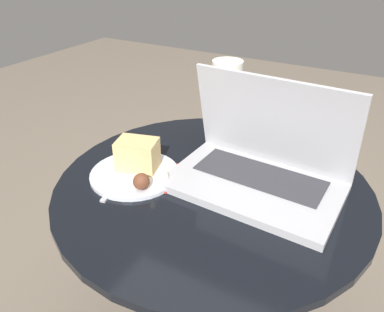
{
  "coord_description": "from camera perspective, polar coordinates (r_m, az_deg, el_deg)",
  "views": [
    {
      "loc": [
        0.31,
        -0.64,
        1.06
      ],
      "look_at": [
        -0.04,
        -0.02,
        0.65
      ],
      "focal_mm": 35.0,
      "sensor_mm": 36.0,
      "label": 1
    }
  ],
  "objects": [
    {
      "name": "snack_plate",
      "position": [
        0.89,
        -8.38,
        -1.32
      ],
      "size": [
        0.21,
        0.21,
        0.08
      ],
      "color": "silver",
      "rests_on": "table"
    },
    {
      "name": "fork",
      "position": [
        0.89,
        -10.65,
        -3.24
      ],
      "size": [
        0.06,
        0.17,
        0.0
      ],
      "color": "#B2B2B7",
      "rests_on": "table"
    },
    {
      "name": "beer_glass",
      "position": [
        0.97,
        5.17,
        7.76
      ],
      "size": [
        0.08,
        0.08,
        0.23
      ],
      "color": "brown",
      "rests_on": "table"
    },
    {
      "name": "laptop",
      "position": [
        0.85,
        10.34,
        -1.29
      ],
      "size": [
        0.38,
        0.25,
        0.24
      ],
      "color": "#B2B2B7",
      "rests_on": "table"
    },
    {
      "name": "table",
      "position": [
        0.96,
        2.89,
        -11.8
      ],
      "size": [
        0.72,
        0.72,
        0.58
      ],
      "color": "black",
      "rests_on": "ground_plane"
    },
    {
      "name": "napkin",
      "position": [
        0.9,
        -8.04,
        -2.6
      ],
      "size": [
        0.2,
        0.17,
        0.0
      ],
      "color": "#B7332D",
      "rests_on": "table"
    }
  ]
}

